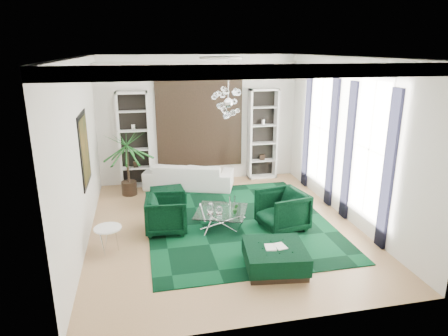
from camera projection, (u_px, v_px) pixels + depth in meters
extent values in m
cube|color=tan|center=(224.00, 226.00, 9.29)|extent=(6.00, 7.00, 0.02)
cube|color=white|center=(224.00, 56.00, 8.18)|extent=(6.00, 7.00, 0.02)
cube|color=silver|center=(199.00, 119.00, 12.02)|extent=(6.00, 0.02, 3.80)
cube|color=silver|center=(277.00, 207.00, 5.45)|extent=(6.00, 0.02, 3.80)
cube|color=silver|center=(79.00, 154.00, 8.13)|extent=(0.02, 7.00, 3.80)
cube|color=silver|center=(349.00, 140.00, 9.34)|extent=(0.02, 7.00, 3.80)
cylinder|color=white|center=(221.00, 58.00, 8.47)|extent=(0.90, 0.90, 0.05)
cube|color=black|center=(200.00, 120.00, 11.97)|extent=(2.50, 0.06, 2.80)
cube|color=black|center=(85.00, 149.00, 8.71)|extent=(0.04, 1.30, 1.60)
cube|color=white|center=(370.00, 150.00, 8.49)|extent=(0.03, 1.10, 2.90)
cube|color=black|center=(388.00, 172.00, 7.83)|extent=(0.07, 0.30, 3.25)
cube|color=black|center=(349.00, 152.00, 9.29)|extent=(0.07, 0.30, 3.25)
cube|color=white|center=(320.00, 128.00, 10.74)|extent=(0.03, 1.10, 2.90)
cube|color=black|center=(332.00, 144.00, 10.07)|extent=(0.07, 0.30, 3.25)
cube|color=black|center=(307.00, 132.00, 11.53)|extent=(0.07, 0.30, 3.25)
cube|color=black|center=(237.00, 221.00, 9.52)|extent=(4.20, 5.00, 0.02)
imported|color=white|center=(189.00, 175.00, 11.75)|extent=(2.75, 1.77, 0.75)
imported|color=black|center=(167.00, 214.00, 8.91)|extent=(0.99, 0.97, 0.83)
imported|color=black|center=(282.00, 210.00, 9.04)|extent=(1.15, 1.13, 0.90)
cube|color=black|center=(168.00, 197.00, 10.57)|extent=(0.90, 0.90, 0.38)
cube|color=black|center=(275.00, 258.00, 7.44)|extent=(1.25, 1.25, 0.44)
cube|color=white|center=(275.00, 246.00, 7.37)|extent=(0.40, 0.27, 0.03)
cylinder|color=white|center=(109.00, 240.00, 8.04)|extent=(0.67, 0.67, 0.53)
imported|color=#19591E|center=(235.00, 209.00, 8.97)|extent=(0.15, 0.14, 0.23)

